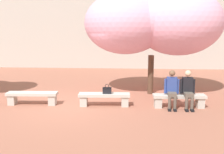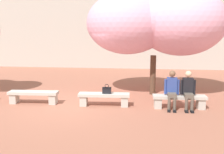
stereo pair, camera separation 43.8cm
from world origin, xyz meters
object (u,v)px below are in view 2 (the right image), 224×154
at_px(stone_bench_near_west, 33,95).
at_px(cherry_tree_main, 156,23).
at_px(stone_bench_center, 104,97).
at_px(stone_bench_near_east, 179,100).
at_px(handbag, 107,90).
at_px(person_seated_left, 172,88).
at_px(person_seated_right, 188,89).

xyz_separation_m(stone_bench_near_west, cherry_tree_main, (4.40, 2.09, 2.62)).
bearing_deg(stone_bench_center, stone_bench_near_east, 0.00).
relative_size(stone_bench_near_east, cherry_tree_main, 0.32).
height_order(stone_bench_near_west, stone_bench_near_east, same).
bearing_deg(handbag, stone_bench_near_west, 179.70).
xyz_separation_m(person_seated_left, handbag, (-2.21, 0.04, -0.12)).
relative_size(stone_bench_near_west, person_seated_left, 1.40).
distance_m(stone_bench_center, stone_bench_near_east, 2.58).
bearing_deg(stone_bench_center, cherry_tree_main, 48.84).
height_order(stone_bench_center, cherry_tree_main, cherry_tree_main).
distance_m(stone_bench_near_west, stone_bench_center, 2.58).
height_order(stone_bench_near_east, person_seated_right, person_seated_right).
relative_size(stone_bench_near_east, person_seated_right, 1.40).
height_order(stone_bench_near_west, person_seated_right, person_seated_right).
relative_size(stone_bench_near_west, stone_bench_center, 1.00).
xyz_separation_m(stone_bench_near_east, person_seated_right, (0.26, -0.05, 0.40)).
bearing_deg(handbag, person_seated_right, -0.82).
relative_size(stone_bench_near_west, handbag, 5.31).
relative_size(stone_bench_near_west, stone_bench_near_east, 1.00).
bearing_deg(handbag, stone_bench_near_east, 0.33).
xyz_separation_m(stone_bench_center, handbag, (0.10, -0.01, 0.28)).
bearing_deg(person_seated_left, stone_bench_near_west, 179.37).
bearing_deg(handbag, person_seated_left, -1.02).
distance_m(person_seated_right, cherry_tree_main, 3.25).
height_order(stone_bench_near_west, person_seated_left, person_seated_left).
bearing_deg(person_seated_right, stone_bench_near_east, 168.57).
relative_size(stone_bench_center, cherry_tree_main, 0.32).
xyz_separation_m(stone_bench_near_east, handbag, (-2.48, -0.01, 0.28)).
bearing_deg(person_seated_right, stone_bench_near_west, 179.43).
height_order(stone_bench_center, handbag, handbag).
bearing_deg(person_seated_right, person_seated_left, 179.99).
xyz_separation_m(stone_bench_center, cherry_tree_main, (1.83, 2.09, 2.62)).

